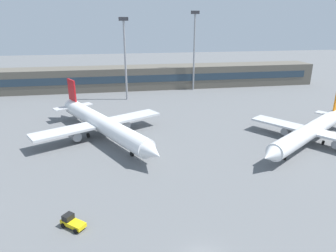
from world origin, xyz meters
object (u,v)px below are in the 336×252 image
object	(u,v)px
airplane_near	(310,131)
airplane_mid	(102,124)
floodlight_tower_east	(194,46)
baggage_tug_yellow	(72,222)
floodlight_tower_west	(125,54)

from	to	relation	value
airplane_near	airplane_mid	distance (m)	48.29
airplane_mid	floodlight_tower_east	world-z (taller)	floodlight_tower_east
baggage_tug_yellow	floodlight_tower_east	distance (m)	92.13
airplane_mid	baggage_tug_yellow	size ratio (longest dim) A/B	11.57
airplane_mid	floodlight_tower_west	distance (m)	39.86
baggage_tug_yellow	floodlight_tower_west	bearing A→B (deg)	81.14
airplane_mid	baggage_tug_yellow	bearing A→B (deg)	-95.85
airplane_near	floodlight_tower_west	size ratio (longest dim) A/B	1.28
airplane_mid	baggage_tug_yellow	world-z (taller)	airplane_mid
airplane_near	baggage_tug_yellow	world-z (taller)	airplane_near
airplane_near	floodlight_tower_east	world-z (taller)	floodlight_tower_east
airplane_mid	airplane_near	bearing A→B (deg)	-14.84
airplane_near	floodlight_tower_east	distance (m)	63.60
floodlight_tower_west	airplane_near	bearing A→B (deg)	-51.64
airplane_near	baggage_tug_yellow	distance (m)	54.42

